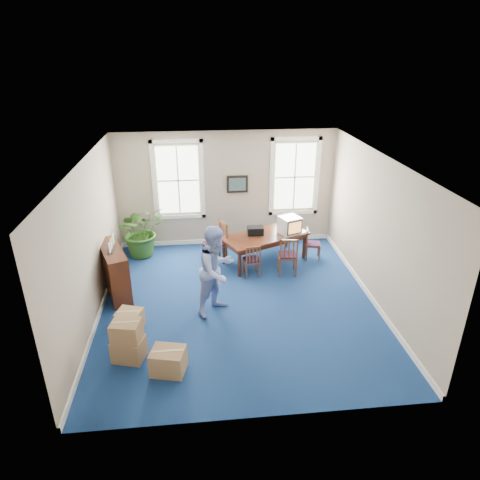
{
  "coord_description": "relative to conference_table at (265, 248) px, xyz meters",
  "views": [
    {
      "loc": [
        -0.81,
        -8.04,
        5.2
      ],
      "look_at": [
        0.1,
        0.6,
        1.25
      ],
      "focal_mm": 32.0,
      "sensor_mm": 36.0,
      "label": 1
    }
  ],
  "objects": [
    {
      "name": "man",
      "position": [
        -1.37,
        -2.21,
        0.6
      ],
      "size": [
        1.2,
        1.19,
        1.95
      ],
      "primitive_type": "imported",
      "rotation": [
        0.0,
        0.0,
        0.76
      ],
      "color": "#869CD9",
      "rests_on": "ground"
    },
    {
      "name": "brochure_rack",
      "position": [
        -3.62,
        -1.25,
        0.91
      ],
      "size": [
        0.16,
        0.6,
        0.26
      ],
      "primitive_type": null,
      "rotation": [
        0.0,
        0.0,
        0.1
      ],
      "color": "#99999E",
      "rests_on": "credenza"
    },
    {
      "name": "equipment_bag",
      "position": [
        -0.25,
        0.05,
        0.48
      ],
      "size": [
        0.41,
        0.27,
        0.21
      ],
      "primitive_type": "cube",
      "rotation": [
        0.0,
        0.0,
        0.01
      ],
      "color": "black",
      "rests_on": "conference_table"
    },
    {
      "name": "wall_left",
      "position": [
        -3.89,
        -1.96,
        1.22
      ],
      "size": [
        0.0,
        6.5,
        6.5
      ],
      "primitive_type": "plane",
      "rotation": [
        1.57,
        0.0,
        1.57
      ],
      "color": "tan",
      "rests_on": "ground"
    },
    {
      "name": "wall_back",
      "position": [
        -0.89,
        1.29,
        1.22
      ],
      "size": [
        6.5,
        0.0,
        6.5
      ],
      "primitive_type": "plane",
      "rotation": [
        1.57,
        0.0,
        0.0
      ],
      "color": "tan",
      "rests_on": "ground"
    },
    {
      "name": "chair_end_right",
      "position": [
        1.3,
        0.0,
        0.05
      ],
      "size": [
        0.45,
        0.45,
        0.85
      ],
      "primitive_type": null,
      "rotation": [
        0.0,
        0.0,
        1.37
      ],
      "color": "brown",
      "rests_on": "ground"
    },
    {
      "name": "ceiling",
      "position": [
        -0.89,
        -1.96,
        2.82
      ],
      "size": [
        6.5,
        6.5,
        0.0
      ],
      "primitive_type": "plane",
      "rotation": [
        3.14,
        0.0,
        0.0
      ],
      "color": "white",
      "rests_on": "ground"
    },
    {
      "name": "wall_picture",
      "position": [
        -0.59,
        1.24,
        1.37
      ],
      "size": [
        0.58,
        0.06,
        0.48
      ],
      "primitive_type": null,
      "color": "black",
      "rests_on": "ground"
    },
    {
      "name": "chair_near_right",
      "position": [
        0.45,
        -0.75,
        0.14
      ],
      "size": [
        0.51,
        0.51,
        1.02
      ],
      "primitive_type": null,
      "rotation": [
        0.0,
        0.0,
        3.03
      ],
      "color": "brown",
      "rests_on": "ground"
    },
    {
      "name": "crt_tv",
      "position": [
        0.65,
        0.05,
        0.6
      ],
      "size": [
        0.65,
        0.67,
        0.44
      ],
      "primitive_type": null,
      "rotation": [
        0.0,
        0.0,
        0.38
      ],
      "color": "#B7B7BC",
      "rests_on": "conference_table"
    },
    {
      "name": "wall_front",
      "position": [
        -0.89,
        -5.21,
        1.22
      ],
      "size": [
        6.5,
        0.0,
        6.5
      ],
      "primitive_type": "plane",
      "rotation": [
        -1.57,
        0.0,
        0.0
      ],
      "color": "tan",
      "rests_on": "ground"
    },
    {
      "name": "wall_right",
      "position": [
        2.11,
        -1.96,
        1.22
      ],
      "size": [
        0.0,
        6.5,
        6.5
      ],
      "primitive_type": "plane",
      "rotation": [
        1.57,
        0.0,
        -1.57
      ],
      "color": "tan",
      "rests_on": "ground"
    },
    {
      "name": "credenza",
      "position": [
        -3.64,
        -1.25,
        0.2
      ],
      "size": [
        0.91,
        1.52,
        1.16
      ],
      "primitive_type": "cube",
      "rotation": [
        0.0,
        0.0,
        0.36
      ],
      "color": "#441E10",
      "rests_on": "ground"
    },
    {
      "name": "chair_near_left",
      "position": [
        -0.45,
        -0.75,
        0.06
      ],
      "size": [
        0.43,
        0.43,
        0.86
      ],
      "primitive_type": null,
      "rotation": [
        0.0,
        0.0,
        3.27
      ],
      "color": "brown",
      "rests_on": "ground"
    },
    {
      "name": "potted_plant",
      "position": [
        -3.22,
        0.7,
        0.33
      ],
      "size": [
        1.6,
        1.51,
        1.41
      ],
      "primitive_type": "imported",
      "rotation": [
        0.0,
        0.0,
        0.4
      ],
      "color": "#275118",
      "rests_on": "ground"
    },
    {
      "name": "chair_end_left",
      "position": [
        -1.3,
        0.0,
        0.19
      ],
      "size": [
        0.65,
        0.65,
        1.13
      ],
      "primitive_type": null,
      "rotation": [
        0.0,
        0.0,
        -1.22
      ],
      "color": "brown",
      "rests_on": "ground"
    },
    {
      "name": "conference_table",
      "position": [
        0.0,
        0.0,
        0.0
      ],
      "size": [
        2.42,
        1.83,
        0.75
      ],
      "primitive_type": null,
      "rotation": [
        0.0,
        0.0,
        0.43
      ],
      "color": "#441E10",
      "rests_on": "ground"
    },
    {
      "name": "window_left",
      "position": [
        -2.19,
        1.27,
        1.52
      ],
      "size": [
        1.4,
        0.12,
        2.2
      ],
      "primitive_type": null,
      "color": "white",
      "rests_on": "ground"
    },
    {
      "name": "window_right",
      "position": [
        1.01,
        1.27,
        1.52
      ],
      "size": [
        1.4,
        0.12,
        2.2
      ],
      "primitive_type": null,
      "color": "white",
      "rests_on": "ground"
    },
    {
      "name": "baseboard_right",
      "position": [
        2.08,
        -1.96,
        -0.32
      ],
      "size": [
        0.04,
        6.5,
        0.12
      ],
      "primitive_type": "cube",
      "color": "white",
      "rests_on": "ground"
    },
    {
      "name": "cardboard_boxes",
      "position": [
        -2.85,
        -3.5,
        0.04
      ],
      "size": [
        1.78,
        1.78,
        0.83
      ],
      "primitive_type": null,
      "rotation": [
        0.0,
        0.0,
        -0.26
      ],
      "color": "#A67C51",
      "rests_on": "ground"
    },
    {
      "name": "baseboard_left",
      "position": [
        -3.86,
        -1.96,
        -0.32
      ],
      "size": [
        0.04,
        6.5,
        0.12
      ],
      "primitive_type": "cube",
      "color": "white",
      "rests_on": "ground"
    },
    {
      "name": "game_console",
      "position": [
        0.95,
        0.0,
        0.4
      ],
      "size": [
        0.24,
        0.27,
        0.06
      ],
      "primitive_type": "cube",
      "rotation": [
        0.0,
        0.0,
        0.28
      ],
      "color": "white",
      "rests_on": "conference_table"
    },
    {
      "name": "floor",
      "position": [
        -0.89,
        -1.96,
        -0.38
      ],
      "size": [
        6.5,
        6.5,
        0.0
      ],
      "primitive_type": "plane",
      "color": "navy",
      "rests_on": "ground"
    },
    {
      "name": "baseboard_back",
      "position": [
        -0.89,
        1.26,
        -0.32
      ],
      "size": [
        6.0,
        0.04,
        0.12
      ],
      "primitive_type": "cube",
      "color": "white",
      "rests_on": "ground"
    }
  ]
}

